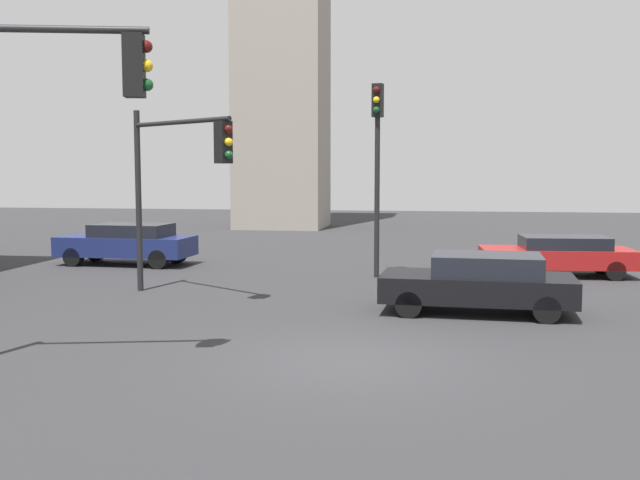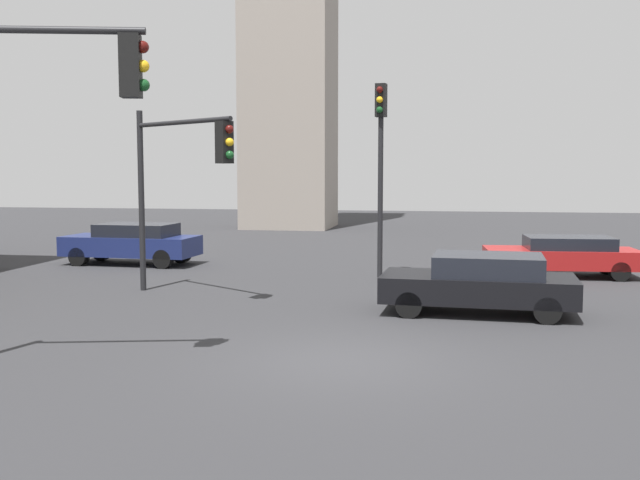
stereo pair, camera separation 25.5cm
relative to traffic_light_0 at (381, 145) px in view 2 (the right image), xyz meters
name	(u,v)px [view 2 (the right image)]	position (x,y,z in m)	size (l,w,h in m)	color
ground_plane	(344,361)	(0.28, -10.07, -4.08)	(95.88, 95.88, 0.00)	#2D2D30
traffic_light_0	(381,145)	(0.00, 0.00, 0.00)	(0.36, 0.48, 5.92)	black
traffic_light_1	(17,119)	(-4.79, -11.64, 0.04)	(3.75, 1.08, 5.77)	black
traffic_light_2	(181,165)	(-4.70, -4.59, -0.63)	(3.36, 2.36, 4.92)	black
car_0	(481,283)	(2.81, -5.35, -3.36)	(4.49, 2.24, 1.38)	black
car_1	(563,255)	(5.60, 1.13, -3.40)	(4.71, 2.11, 1.26)	maroon
car_3	(132,243)	(-8.89, 1.70, -3.31)	(4.76, 2.14, 1.44)	navy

